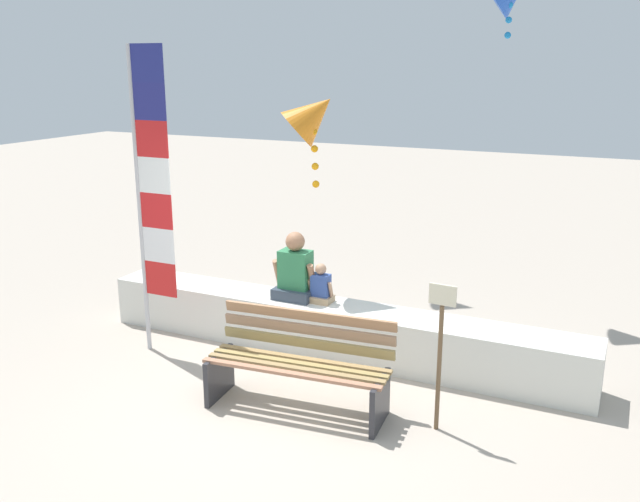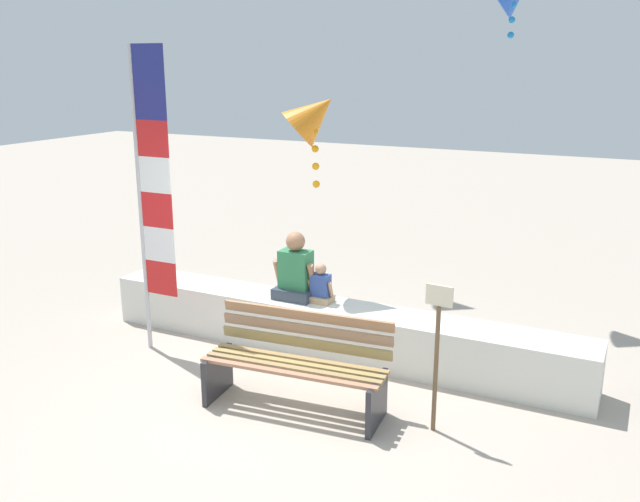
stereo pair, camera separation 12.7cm
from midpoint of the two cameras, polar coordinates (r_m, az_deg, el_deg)
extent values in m
plane|color=#B0A293|center=(6.67, -3.57, -12.82)|extent=(40.00, 40.00, 0.00)
cube|color=silver|center=(7.68, 1.59, -6.53)|extent=(5.59, 0.57, 0.57)
cube|color=#A77357|center=(6.27, -2.26, -10.13)|extent=(1.73, 0.22, 0.03)
cube|color=#96794D|center=(6.37, -1.85, -9.72)|extent=(1.73, 0.22, 0.03)
cube|color=#9C834C|center=(6.46, -1.46, -9.33)|extent=(1.73, 0.22, 0.03)
cube|color=#9E7D4C|center=(6.55, -1.08, -8.94)|extent=(1.73, 0.22, 0.03)
cube|color=#978350|center=(6.60, -0.73, -7.64)|extent=(1.73, 0.20, 0.10)
cube|color=#98765B|center=(6.57, -0.66, -6.52)|extent=(1.73, 0.20, 0.10)
cube|color=#9D724F|center=(6.54, -0.59, -5.40)|extent=(1.73, 0.20, 0.10)
cube|color=#2D2D33|center=(6.83, -7.98, -10.11)|extent=(0.10, 0.53, 0.45)
cube|color=#2D2D33|center=(6.28, 5.33, -12.47)|extent=(0.10, 0.53, 0.45)
cube|color=#323D4C|center=(7.79, -1.54, -3.48)|extent=(0.45, 0.37, 0.12)
cube|color=#307E4E|center=(7.70, -1.56, -1.52)|extent=(0.35, 0.23, 0.43)
cylinder|color=#A27152|center=(7.80, -3.03, -1.72)|extent=(0.07, 0.17, 0.31)
cylinder|color=#A27152|center=(7.60, -0.18, -2.15)|extent=(0.07, 0.17, 0.31)
sphere|color=#A27152|center=(7.61, -1.57, 0.81)|extent=(0.22, 0.22, 0.22)
cube|color=tan|center=(7.66, 0.55, -4.00)|extent=(0.26, 0.21, 0.07)
cube|color=#35519F|center=(7.61, 0.55, -2.86)|extent=(0.20, 0.13, 0.25)
cylinder|color=tan|center=(7.66, -0.33, -2.96)|extent=(0.04, 0.10, 0.18)
cylinder|color=tan|center=(7.56, 1.37, -3.23)|extent=(0.04, 0.10, 0.18)
sphere|color=tan|center=(7.55, 0.55, -1.51)|extent=(0.13, 0.13, 0.13)
cylinder|color=#B7B7BC|center=(7.67, -14.24, 3.78)|extent=(0.05, 0.05, 3.34)
cube|color=red|center=(7.72, -12.57, -2.21)|extent=(0.40, 0.02, 0.38)
cube|color=white|center=(7.62, -12.74, 0.52)|extent=(0.40, 0.02, 0.38)
cube|color=red|center=(7.53, -12.91, 3.32)|extent=(0.40, 0.02, 0.38)
cube|color=white|center=(7.46, -13.09, 6.18)|extent=(0.40, 0.02, 0.38)
cube|color=red|center=(7.42, -13.27, 9.08)|extent=(0.40, 0.02, 0.38)
cube|color=navy|center=(7.39, -13.45, 12.01)|extent=(0.40, 0.02, 0.38)
cube|color=navy|center=(7.37, -13.64, 14.96)|extent=(0.40, 0.02, 0.38)
sphere|color=#1779C7|center=(9.15, 16.16, 19.08)|extent=(0.08, 0.08, 0.08)
sphere|color=#1779C7|center=(9.04, 16.07, 17.99)|extent=(0.08, 0.08, 0.08)
sphere|color=#1779C7|center=(8.93, 15.98, 16.87)|extent=(0.08, 0.08, 0.08)
cone|color=orange|center=(7.82, -0.02, 11.29)|extent=(0.89, 0.81, 0.73)
sphere|color=orange|center=(7.74, 0.03, 9.90)|extent=(0.08, 0.08, 0.08)
sphere|color=orange|center=(7.66, 0.08, 8.49)|extent=(0.08, 0.08, 0.08)
sphere|color=orange|center=(7.59, 0.12, 7.05)|extent=(0.08, 0.08, 0.08)
sphere|color=orange|center=(7.52, 0.17, 5.58)|extent=(0.08, 0.08, 0.08)
cylinder|color=brown|center=(6.12, 10.20, -9.70)|extent=(0.04, 0.04, 1.16)
cube|color=beige|center=(5.87, 10.51, -3.66)|extent=(0.24, 0.04, 0.18)
camera|label=1|loc=(0.06, -89.51, 0.14)|focal=38.49mm
camera|label=2|loc=(0.06, 90.49, -0.14)|focal=38.49mm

